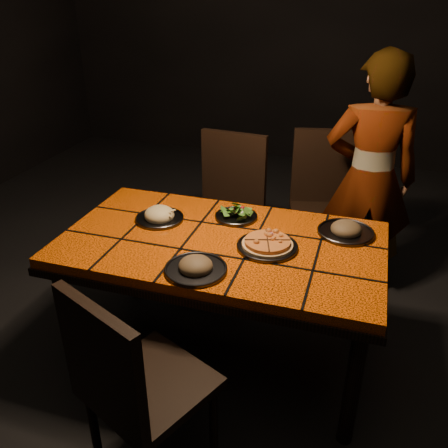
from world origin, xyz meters
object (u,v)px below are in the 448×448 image
(chair_far_left, at_px, (227,200))
(chair_far_right, at_px, (326,198))
(diner, at_px, (370,180))
(chair_near, at_px, (131,382))
(plate_pizza, at_px, (267,245))
(plate_pasta, at_px, (160,216))
(dining_table, at_px, (221,253))

(chair_far_left, xyz_separation_m, chair_far_right, (0.64, 0.20, 0.01))
(chair_far_left, relative_size, diner, 0.64)
(chair_near, height_order, chair_far_left, chair_far_left)
(plate_pizza, bearing_deg, diner, 65.36)
(chair_near, distance_m, plate_pasta, 1.00)
(chair_near, bearing_deg, plate_pasta, -48.59)
(chair_far_left, bearing_deg, dining_table, -69.51)
(chair_near, bearing_deg, dining_table, -72.41)
(dining_table, distance_m, diner, 1.16)
(plate_pasta, bearing_deg, chair_far_left, 77.24)
(chair_far_right, relative_size, plate_pasta, 3.96)
(chair_near, height_order, plate_pizza, chair_near)
(chair_near, bearing_deg, chair_far_right, -81.24)
(chair_near, xyz_separation_m, diner, (0.77, 1.77, 0.24))
(plate_pizza, bearing_deg, chair_far_left, 118.92)
(chair_far_left, height_order, plate_pizza, chair_far_left)
(dining_table, height_order, chair_near, chair_near)
(dining_table, xyz_separation_m, chair_far_left, (-0.22, 0.82, -0.09))
(chair_far_left, xyz_separation_m, plate_pizza, (0.46, -0.84, 0.18))
(plate_pizza, xyz_separation_m, plate_pasta, (-0.63, 0.12, 0.01))
(chair_far_right, xyz_separation_m, plate_pizza, (-0.17, -1.04, 0.17))
(chair_far_right, bearing_deg, plate_pasta, -144.26)
(plate_pizza, bearing_deg, chair_near, -112.30)
(dining_table, relative_size, chair_far_left, 1.59)
(plate_pizza, distance_m, plate_pasta, 0.64)
(chair_far_right, bearing_deg, plate_pizza, -112.80)
(chair_far_left, relative_size, plate_pizza, 3.28)
(plate_pasta, bearing_deg, chair_near, -72.68)
(diner, distance_m, plate_pizza, 1.05)
(chair_far_left, xyz_separation_m, diner, (0.90, 0.11, 0.21))
(dining_table, relative_size, plate_pasta, 6.19)
(chair_near, relative_size, diner, 0.61)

